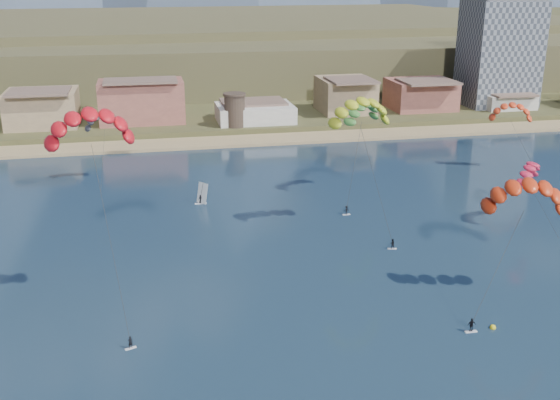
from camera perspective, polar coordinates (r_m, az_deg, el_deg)
name	(u,v)px	position (r m, az deg, el deg)	size (l,w,h in m)	color
ground	(345,399)	(69.44, 5.53, -16.45)	(2400.00, 2400.00, 0.00)	black
beach	(220,141)	(165.69, -5.16, 4.98)	(2200.00, 12.00, 0.90)	tan
land	(159,18)	(615.41, -10.26, 14.96)	(2200.00, 900.00, 4.00)	brown
foothills	(237,47)	(290.76, -3.70, 12.82)	(940.00, 210.00, 18.00)	brown
town	(53,104)	(180.17, -18.70, 7.72)	(400.00, 24.00, 12.00)	silver
apartment_tower	(500,51)	(209.98, 18.16, 11.97)	(20.00, 16.00, 32.00)	gray
watchtower	(235,110)	(172.70, -3.87, 7.67)	(5.82, 5.82, 8.60)	#47382D
kitesurfer_red	(89,121)	(78.97, -15.91, 6.48)	(11.19, 13.20, 26.89)	silver
kitesurfer_yellow	(361,108)	(104.88, 6.87, 7.80)	(11.05, 12.31, 22.99)	silver
kitesurfer_orange	(526,190)	(88.76, 20.19, 0.81)	(16.73, 12.12, 19.07)	silver
kitesurfer_green	(362,110)	(123.72, 6.99, 7.62)	(11.02, 14.99, 19.79)	silver
distant_kite_dark	(104,119)	(135.37, -14.74, 6.70)	(8.19, 6.12, 15.71)	#262626
distant_kite_orange	(512,109)	(148.12, 19.08, 7.34)	(9.74, 7.27, 16.13)	#262626
distant_kite_red	(529,168)	(116.29, 20.38, 2.53)	(7.23, 7.66, 12.82)	#262626
windsurfer	(201,197)	(121.96, -6.70, 0.24)	(2.18, 2.37, 3.84)	silver
buoy	(493,327)	(84.47, 17.63, -10.28)	(0.73, 0.73, 0.73)	yellow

